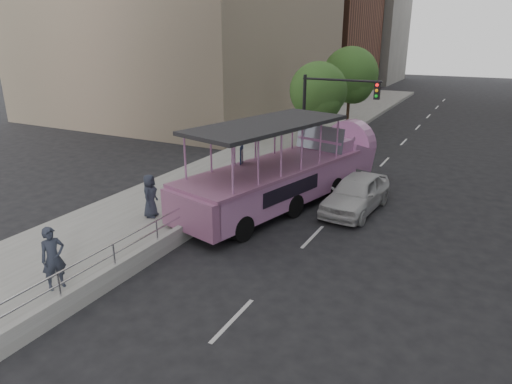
{
  "coord_description": "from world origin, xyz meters",
  "views": [
    {
      "loc": [
        6.39,
        -10.94,
        7.29
      ],
      "look_at": [
        -0.61,
        2.45,
        2.02
      ],
      "focal_mm": 32.0,
      "sensor_mm": 36.0,
      "label": 1
    }
  ],
  "objects_px": {
    "car": "(356,193)",
    "parking_sign": "(242,169)",
    "pedestrian_near": "(53,258)",
    "duck_boat": "(290,172)",
    "street_tree_near": "(319,93)",
    "pedestrian_far": "(150,196)",
    "traffic_signal": "(325,108)",
    "street_tree_far": "(351,77)"
  },
  "relations": [
    {
      "from": "car",
      "to": "parking_sign",
      "type": "distance_m",
      "value": 5.04
    },
    {
      "from": "pedestrian_near",
      "to": "duck_boat",
      "type": "bearing_deg",
      "value": 4.33
    },
    {
      "from": "car",
      "to": "street_tree_near",
      "type": "distance_m",
      "value": 10.29
    },
    {
      "from": "duck_boat",
      "to": "car",
      "type": "bearing_deg",
      "value": 6.78
    },
    {
      "from": "car",
      "to": "parking_sign",
      "type": "relative_size",
      "value": 1.68
    },
    {
      "from": "pedestrian_near",
      "to": "parking_sign",
      "type": "relative_size",
      "value": 0.69
    },
    {
      "from": "pedestrian_near",
      "to": "parking_sign",
      "type": "height_order",
      "value": "parking_sign"
    },
    {
      "from": "pedestrian_far",
      "to": "duck_boat",
      "type": "bearing_deg",
      "value": -55.46
    },
    {
      "from": "parking_sign",
      "to": "street_tree_near",
      "type": "xyz_separation_m",
      "value": [
        -0.34,
        10.32,
        2.09
      ]
    },
    {
      "from": "pedestrian_near",
      "to": "pedestrian_far",
      "type": "bearing_deg",
      "value": 30.98
    },
    {
      "from": "street_tree_near",
      "to": "duck_boat",
      "type": "bearing_deg",
      "value": -77.46
    },
    {
      "from": "pedestrian_near",
      "to": "street_tree_near",
      "type": "distance_m",
      "value": 19.44
    },
    {
      "from": "traffic_signal",
      "to": "street_tree_far",
      "type": "relative_size",
      "value": 0.81
    },
    {
      "from": "car",
      "to": "parking_sign",
      "type": "xyz_separation_m",
      "value": [
        -4.6,
        -1.82,
        0.94
      ]
    },
    {
      "from": "pedestrian_near",
      "to": "street_tree_far",
      "type": "xyz_separation_m",
      "value": [
        1.0,
        25.25,
        3.06
      ]
    },
    {
      "from": "traffic_signal",
      "to": "street_tree_near",
      "type": "distance_m",
      "value": 3.8
    },
    {
      "from": "duck_boat",
      "to": "street_tree_near",
      "type": "xyz_separation_m",
      "value": [
        -1.97,
        8.85,
        2.39
      ]
    },
    {
      "from": "pedestrian_far",
      "to": "traffic_signal",
      "type": "height_order",
      "value": "traffic_signal"
    },
    {
      "from": "duck_boat",
      "to": "pedestrian_near",
      "type": "bearing_deg",
      "value": -104.93
    },
    {
      "from": "street_tree_near",
      "to": "street_tree_far",
      "type": "bearing_deg",
      "value": 88.09
    },
    {
      "from": "parking_sign",
      "to": "pedestrian_near",
      "type": "bearing_deg",
      "value": -97.32
    },
    {
      "from": "duck_boat",
      "to": "car",
      "type": "distance_m",
      "value": 3.06
    },
    {
      "from": "pedestrian_far",
      "to": "traffic_signal",
      "type": "distance_m",
      "value": 11.12
    },
    {
      "from": "pedestrian_far",
      "to": "traffic_signal",
      "type": "relative_size",
      "value": 0.34
    },
    {
      "from": "pedestrian_near",
      "to": "street_tree_far",
      "type": "distance_m",
      "value": 25.46
    },
    {
      "from": "pedestrian_near",
      "to": "parking_sign",
      "type": "bearing_deg",
      "value": 11.94
    },
    {
      "from": "pedestrian_far",
      "to": "parking_sign",
      "type": "xyz_separation_m",
      "value": [
        2.3,
        3.38,
        0.55
      ]
    },
    {
      "from": "car",
      "to": "pedestrian_near",
      "type": "height_order",
      "value": "pedestrian_near"
    },
    {
      "from": "car",
      "to": "pedestrian_far",
      "type": "xyz_separation_m",
      "value": [
        -6.9,
        -5.21,
        0.39
      ]
    },
    {
      "from": "pedestrian_near",
      "to": "street_tree_near",
      "type": "bearing_deg",
      "value": 16.87
    },
    {
      "from": "parking_sign",
      "to": "street_tree_near",
      "type": "distance_m",
      "value": 10.54
    },
    {
      "from": "pedestrian_near",
      "to": "pedestrian_far",
      "type": "relative_size",
      "value": 1.08
    },
    {
      "from": "pedestrian_far",
      "to": "parking_sign",
      "type": "bearing_deg",
      "value": -50.68
    },
    {
      "from": "parking_sign",
      "to": "street_tree_far",
      "type": "relative_size",
      "value": 0.43
    },
    {
      "from": "pedestrian_near",
      "to": "street_tree_near",
      "type": "xyz_separation_m",
      "value": [
        0.8,
        19.25,
        2.57
      ]
    },
    {
      "from": "street_tree_near",
      "to": "street_tree_far",
      "type": "relative_size",
      "value": 0.89
    },
    {
      "from": "pedestrian_far",
      "to": "street_tree_far",
      "type": "distance_m",
      "value": 20.07
    },
    {
      "from": "traffic_signal",
      "to": "pedestrian_near",
      "type": "bearing_deg",
      "value": -98.62
    },
    {
      "from": "duck_boat",
      "to": "car",
      "type": "relative_size",
      "value": 2.58
    },
    {
      "from": "pedestrian_far",
      "to": "street_tree_far",
      "type": "height_order",
      "value": "street_tree_far"
    },
    {
      "from": "street_tree_far",
      "to": "duck_boat",
      "type": "bearing_deg",
      "value": -83.2
    },
    {
      "from": "parking_sign",
      "to": "street_tree_near",
      "type": "bearing_deg",
      "value": 91.91
    }
  ]
}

